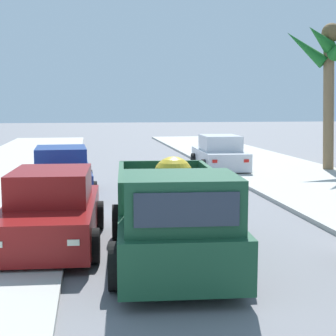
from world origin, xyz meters
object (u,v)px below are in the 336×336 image
car_left_near (220,154)px  car_left_far (61,173)px  pickup_truck (172,219)px  car_right_mid (52,210)px  palm_tree_left_fore (330,57)px

car_left_near → car_left_far: same height
pickup_truck → car_right_mid: (-2.24, 1.52, -0.09)m
car_right_mid → palm_tree_left_fore: 15.33m
pickup_truck → palm_tree_left_fore: (8.57, 11.57, 4.03)m
pickup_truck → palm_tree_left_fore: 14.95m
palm_tree_left_fore → car_right_mid: bearing=-137.1°
car_left_near → palm_tree_left_fore: 6.14m
pickup_truck → palm_tree_left_fore: size_ratio=0.86×
car_left_near → palm_tree_left_fore: palm_tree_left_fore is taller
car_left_far → car_left_near: bearing=39.4°
car_right_mid → palm_tree_left_fore: bearing=42.9°
car_right_mid → car_left_far: bearing=90.9°
car_left_near → car_right_mid: (-6.35, -10.93, 0.00)m
car_right_mid → car_left_near: bearing=59.9°
pickup_truck → car_right_mid: size_ratio=1.23×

